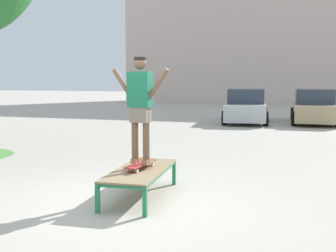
{
  "coord_description": "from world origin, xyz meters",
  "views": [
    {
      "loc": [
        2.47,
        -5.7,
        1.88
      ],
      "look_at": [
        0.11,
        1.91,
        1.0
      ],
      "focal_mm": 44.36,
      "sensor_mm": 36.0,
      "label": 1
    }
  ],
  "objects_px": {
    "car_tan": "(314,107)",
    "car_silver": "(246,107)",
    "skater": "(140,102)",
    "skate_box": "(140,172)",
    "skateboard": "(141,164)"
  },
  "relations": [
    {
      "from": "car_tan",
      "to": "car_silver",
      "type": "bearing_deg",
      "value": -170.19
    },
    {
      "from": "car_tan",
      "to": "skater",
      "type": "bearing_deg",
      "value": -103.28
    },
    {
      "from": "car_tan",
      "to": "skate_box",
      "type": "bearing_deg",
      "value": -103.25
    },
    {
      "from": "car_silver",
      "to": "car_tan",
      "type": "relative_size",
      "value": 1.02
    },
    {
      "from": "skater",
      "to": "car_tan",
      "type": "height_order",
      "value": "skater"
    },
    {
      "from": "skater",
      "to": "car_tan",
      "type": "relative_size",
      "value": 0.4
    },
    {
      "from": "skateboard",
      "to": "car_tan",
      "type": "xyz_separation_m",
      "value": [
        3.11,
        13.17,
        0.15
      ]
    },
    {
      "from": "car_silver",
      "to": "skateboard",
      "type": "bearing_deg",
      "value": -90.91
    },
    {
      "from": "skate_box",
      "to": "skateboard",
      "type": "bearing_deg",
      "value": 93.76
    },
    {
      "from": "skate_box",
      "to": "car_silver",
      "type": "xyz_separation_m",
      "value": [
        0.2,
        12.69,
        0.28
      ]
    },
    {
      "from": "skater",
      "to": "skate_box",
      "type": "bearing_deg",
      "value": -86.88
    },
    {
      "from": "skater",
      "to": "car_tan",
      "type": "xyz_separation_m",
      "value": [
        3.11,
        13.16,
        -0.84
      ]
    },
    {
      "from": "skate_box",
      "to": "skater",
      "type": "height_order",
      "value": "skater"
    },
    {
      "from": "skateboard",
      "to": "car_silver",
      "type": "height_order",
      "value": "car_silver"
    },
    {
      "from": "skateboard",
      "to": "car_silver",
      "type": "relative_size",
      "value": 0.19
    }
  ]
}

